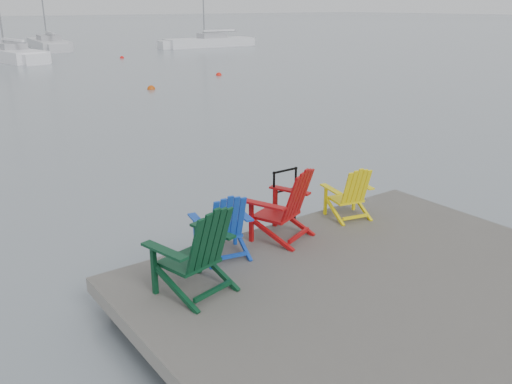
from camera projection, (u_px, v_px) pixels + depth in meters
ground at (389, 322)px, 6.91m from camera, size 400.00×400.00×0.00m
dock at (391, 299)px, 6.79m from camera, size 6.00×5.00×1.40m
handrail at (285, 191)px, 8.58m from camera, size 0.48×0.04×0.90m
chair_green at (197, 249)px, 6.45m from camera, size 1.05×0.99×1.15m
chair_blue at (223, 225)px, 7.42m from camera, size 0.87×0.82×0.96m
chair_red at (285, 204)px, 7.98m from camera, size 1.07×1.02×1.11m
chair_yellow at (350, 192)px, 8.80m from camera, size 0.81×0.77×0.89m
sailboat_near at (8, 55)px, 39.12m from camera, size 3.66×9.23×12.33m
sailboat_mid at (49, 45)px, 48.90m from camera, size 3.41×9.49×12.70m
sailboat_far at (209, 43)px, 51.07m from camera, size 8.47×2.46×11.60m
buoy_a at (151, 89)px, 25.73m from camera, size 0.39×0.39×0.39m
buoy_c at (219, 75)px, 30.77m from camera, size 0.33×0.33×0.33m
buoy_d at (122, 58)px, 40.48m from camera, size 0.32×0.32×0.32m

